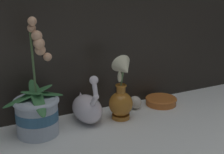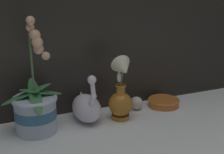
{
  "view_description": "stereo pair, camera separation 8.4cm",
  "coord_description": "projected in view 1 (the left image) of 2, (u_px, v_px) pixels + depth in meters",
  "views": [
    {
      "loc": [
        -0.52,
        -0.97,
        0.54
      ],
      "look_at": [
        0.02,
        0.1,
        0.17
      ],
      "focal_mm": 50.0,
      "sensor_mm": 36.0,
      "label": 1
    },
    {
      "loc": [
        -0.45,
        -1.0,
        0.54
      ],
      "look_at": [
        0.02,
        0.1,
        0.17
      ],
      "focal_mm": 50.0,
      "sensor_mm": 36.0,
      "label": 2
    }
  ],
  "objects": [
    {
      "name": "ground_plane",
      "position": [
        119.0,
        127.0,
        1.21
      ],
      "size": [
        2.8,
        2.8,
        0.0
      ],
      "primitive_type": "plane",
      "color": "silver"
    },
    {
      "name": "glass_sphere",
      "position": [
        135.0,
        102.0,
        1.38
      ],
      "size": [
        0.06,
        0.06,
        0.06
      ],
      "color": "beige",
      "rests_on": "ground_plane"
    },
    {
      "name": "orchid_potted_plant",
      "position": [
        37.0,
        110.0,
        1.13
      ],
      "size": [
        0.23,
        0.23,
        0.43
      ],
      "color": "#B2BCCC",
      "rests_on": "ground_plane"
    },
    {
      "name": "amber_dish",
      "position": [
        161.0,
        100.0,
        1.43
      ],
      "size": [
        0.14,
        0.14,
        0.03
      ],
      "color": "#C66628",
      "rests_on": "ground_plane"
    },
    {
      "name": "blue_vase",
      "position": [
        122.0,
        95.0,
        1.25
      ],
      "size": [
        0.1,
        0.12,
        0.27
      ],
      "color": "#B26B23",
      "rests_on": "ground_plane"
    },
    {
      "name": "swan_figurine",
      "position": [
        87.0,
        107.0,
        1.25
      ],
      "size": [
        0.11,
        0.2,
        0.21
      ],
      "color": "white",
      "rests_on": "ground_plane"
    }
  ]
}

